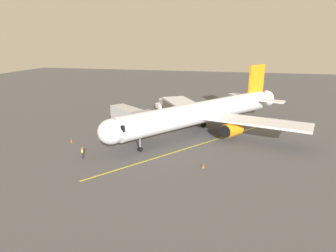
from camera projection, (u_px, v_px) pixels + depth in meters
name	position (u px, v px, depth m)	size (l,w,h in m)	color
ground_plane	(201.00, 135.00, 52.68)	(220.00, 220.00, 0.00)	#4C4C4F
apron_lead_in_line	(198.00, 145.00, 47.63)	(0.24, 40.00, 0.01)	yellow
airplane	(204.00, 112.00, 52.28)	(31.61, 34.53, 11.50)	silver
jet_bridge	(134.00, 118.00, 49.43)	(10.25, 8.60, 5.40)	#B7B7BC
ground_crew_marshaller	(82.00, 153.00, 42.03)	(0.35, 0.45, 1.71)	#23232D
box_truck_near_nose	(166.00, 104.00, 71.96)	(4.76, 4.48, 2.62)	white
safety_cone_nose_left	(203.00, 166.00, 39.09)	(0.32, 0.32, 0.55)	#F2590F
safety_cone_nose_right	(71.00, 141.00, 48.88)	(0.32, 0.32, 0.55)	#F2590F
safety_cone_wing_port	(109.00, 124.00, 58.64)	(0.32, 0.32, 0.55)	#F2590F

